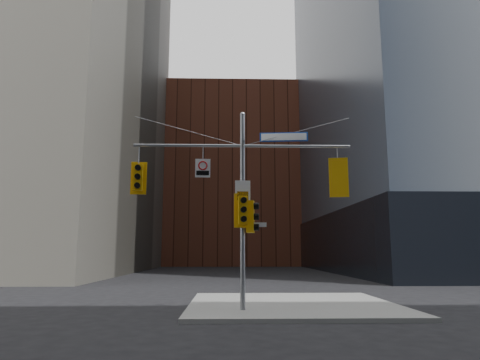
{
  "coord_description": "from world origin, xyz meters",
  "views": [
    {
      "loc": [
        -0.5,
        -13.35,
        2.16
      ],
      "look_at": [
        -0.09,
        2.0,
        4.72
      ],
      "focal_mm": 32.0,
      "sensor_mm": 36.0,
      "label": 1
    }
  ],
  "objects_px": {
    "traffic_light_pole_side": "(252,217)",
    "regulatory_sign_arm": "(203,168)",
    "traffic_light_east_arm": "(338,178)",
    "traffic_light_west_arm": "(138,177)",
    "traffic_light_pole_front": "(243,210)",
    "street_sign_blade": "(284,137)",
    "signal_assembly": "(243,188)"
  },
  "relations": [
    {
      "from": "traffic_light_west_arm",
      "to": "traffic_light_east_arm",
      "type": "xyz_separation_m",
      "value": [
        7.31,
        -0.01,
        0.0
      ]
    },
    {
      "from": "street_sign_blade",
      "to": "regulatory_sign_arm",
      "type": "relative_size",
      "value": 2.59
    },
    {
      "from": "signal_assembly",
      "to": "regulatory_sign_arm",
      "type": "xyz_separation_m",
      "value": [
        -1.46,
        -0.02,
        0.75
      ]
    },
    {
      "from": "signal_assembly",
      "to": "traffic_light_west_arm",
      "type": "xyz_separation_m",
      "value": [
        -3.79,
        0.01,
        0.38
      ]
    },
    {
      "from": "traffic_light_east_arm",
      "to": "regulatory_sign_arm",
      "type": "distance_m",
      "value": 4.98
    },
    {
      "from": "traffic_light_west_arm",
      "to": "traffic_light_east_arm",
      "type": "height_order",
      "value": "traffic_light_east_arm"
    },
    {
      "from": "traffic_light_pole_front",
      "to": "regulatory_sign_arm",
      "type": "bearing_deg",
      "value": 163.94
    },
    {
      "from": "street_sign_blade",
      "to": "traffic_light_west_arm",
      "type": "bearing_deg",
      "value": -175.1
    },
    {
      "from": "traffic_light_pole_front",
      "to": "signal_assembly",
      "type": "bearing_deg",
      "value": 83.42
    },
    {
      "from": "traffic_light_pole_front",
      "to": "street_sign_blade",
      "type": "distance_m",
      "value": 3.16
    },
    {
      "from": "traffic_light_east_arm",
      "to": "traffic_light_pole_front",
      "type": "xyz_separation_m",
      "value": [
        -3.52,
        -0.27,
        -1.2
      ]
    },
    {
      "from": "street_sign_blade",
      "to": "signal_assembly",
      "type": "bearing_deg",
      "value": -174.88
    },
    {
      "from": "traffic_light_pole_side",
      "to": "regulatory_sign_arm",
      "type": "relative_size",
      "value": 1.67
    },
    {
      "from": "traffic_light_west_arm",
      "to": "regulatory_sign_arm",
      "type": "xyz_separation_m",
      "value": [
        2.34,
        -0.03,
        0.37
      ]
    },
    {
      "from": "regulatory_sign_arm",
      "to": "traffic_light_west_arm",
      "type": "bearing_deg",
      "value": 176.7
    },
    {
      "from": "traffic_light_east_arm",
      "to": "traffic_light_pole_front",
      "type": "height_order",
      "value": "traffic_light_east_arm"
    },
    {
      "from": "signal_assembly",
      "to": "traffic_light_east_arm",
      "type": "distance_m",
      "value": 3.54
    },
    {
      "from": "traffic_light_west_arm",
      "to": "traffic_light_pole_side",
      "type": "xyz_separation_m",
      "value": [
        4.12,
        -0.01,
        -1.42
      ]
    },
    {
      "from": "signal_assembly",
      "to": "street_sign_blade",
      "type": "xyz_separation_m",
      "value": [
        1.53,
        0.0,
        1.93
      ]
    },
    {
      "from": "signal_assembly",
      "to": "traffic_light_pole_side",
      "type": "distance_m",
      "value": 1.09
    },
    {
      "from": "traffic_light_pole_side",
      "to": "traffic_light_pole_front",
      "type": "bearing_deg",
      "value": 138.99
    },
    {
      "from": "traffic_light_east_arm",
      "to": "traffic_light_pole_side",
      "type": "distance_m",
      "value": 3.49
    },
    {
      "from": "traffic_light_east_arm",
      "to": "traffic_light_pole_side",
      "type": "relative_size",
      "value": 1.25
    },
    {
      "from": "traffic_light_pole_side",
      "to": "traffic_light_west_arm",
      "type": "bearing_deg",
      "value": 99.81
    },
    {
      "from": "regulatory_sign_arm",
      "to": "traffic_light_east_arm",
      "type": "bearing_deg",
      "value": -2.25
    },
    {
      "from": "traffic_light_west_arm",
      "to": "traffic_light_east_arm",
      "type": "bearing_deg",
      "value": -5.25
    },
    {
      "from": "street_sign_blade",
      "to": "traffic_light_pole_front",
      "type": "bearing_deg",
      "value": -164.99
    },
    {
      "from": "signal_assembly",
      "to": "traffic_light_pole_side",
      "type": "height_order",
      "value": "signal_assembly"
    },
    {
      "from": "signal_assembly",
      "to": "traffic_light_east_arm",
      "type": "bearing_deg",
      "value": 0.0
    },
    {
      "from": "traffic_light_east_arm",
      "to": "traffic_light_pole_side",
      "type": "height_order",
      "value": "traffic_light_east_arm"
    },
    {
      "from": "traffic_light_east_arm",
      "to": "street_sign_blade",
      "type": "bearing_deg",
      "value": 10.03
    },
    {
      "from": "traffic_light_west_arm",
      "to": "traffic_light_east_arm",
      "type": "distance_m",
      "value": 7.31
    }
  ]
}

